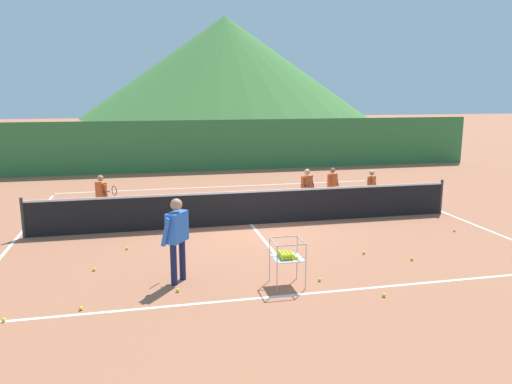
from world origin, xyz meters
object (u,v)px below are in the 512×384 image
at_px(student_0, 102,193).
at_px(tennis_ball_1, 412,259).
at_px(tennis_ball_4, 454,230).
at_px(tennis_ball_5, 320,280).
at_px(instructor, 177,232).
at_px(tennis_ball_8, 178,290).
at_px(tennis_ball_7, 364,253).
at_px(tennis_net, 251,207).
at_px(tennis_ball_0, 384,295).
at_px(student_1, 307,186).
at_px(tennis_ball_10, 127,248).
at_px(student_2, 332,183).
at_px(tennis_ball_9, 4,320).
at_px(tennis_ball_6, 81,308).
at_px(tennis_ball_2, 94,269).
at_px(student_3, 371,185).
at_px(ball_cart, 287,256).

distance_m(student_0, tennis_ball_1, 8.80).
relative_size(tennis_ball_4, tennis_ball_5, 1.00).
bearing_deg(instructor, tennis_ball_8, -95.63).
distance_m(student_0, tennis_ball_7, 7.74).
distance_m(tennis_net, tennis_ball_0, 5.66).
relative_size(tennis_net, tennis_ball_8, 176.05).
height_order(instructor, student_1, instructor).
relative_size(tennis_net, student_0, 9.17).
xyz_separation_m(tennis_net, tennis_ball_10, (-3.35, -1.60, -0.47)).
bearing_deg(student_0, student_2, 2.62).
bearing_deg(tennis_ball_9, tennis_ball_6, 9.17).
xyz_separation_m(student_1, tennis_ball_10, (-5.40, -2.82, -0.76)).
height_order(tennis_ball_0, tennis_ball_6, same).
bearing_deg(tennis_net, tennis_ball_0, -76.59).
bearing_deg(tennis_ball_9, tennis_ball_2, 60.18).
bearing_deg(tennis_ball_0, student_1, 83.69).
bearing_deg(tennis_ball_8, student_2, 48.94).
bearing_deg(tennis_ball_0, tennis_ball_6, 173.34).
relative_size(student_1, tennis_ball_0, 19.53).
xyz_separation_m(tennis_ball_1, tennis_ball_5, (-2.42, -0.72, 0.00)).
bearing_deg(tennis_ball_7, tennis_ball_0, -106.25).
bearing_deg(tennis_ball_6, tennis_net, 50.34).
height_order(tennis_ball_2, tennis_ball_9, same).
bearing_deg(tennis_ball_1, tennis_ball_10, 160.64).
height_order(tennis_ball_6, tennis_ball_9, same).
relative_size(tennis_ball_7, tennis_ball_8, 1.00).
bearing_deg(tennis_net, tennis_ball_2, -143.80).
xyz_separation_m(tennis_net, tennis_ball_8, (-2.35, -4.42, -0.47)).
relative_size(student_1, tennis_ball_7, 19.53).
bearing_deg(student_3, tennis_ball_0, -113.49).
bearing_deg(ball_cart, student_1, 68.07).
distance_m(tennis_ball_4, tennis_ball_5, 5.39).
bearing_deg(tennis_net, student_1, 30.73).
height_order(tennis_ball_2, tennis_ball_5, same).
bearing_deg(tennis_ball_5, tennis_ball_2, 160.22).
bearing_deg(tennis_ball_10, tennis_net, 25.49).
height_order(tennis_net, student_0, student_0).
relative_size(student_3, tennis_ball_5, 17.63).
relative_size(tennis_ball_4, tennis_ball_8, 1.00).
xyz_separation_m(student_2, student_3, (1.10, -0.61, -0.02)).
bearing_deg(student_1, tennis_ball_4, -45.27).
xyz_separation_m(tennis_ball_1, tennis_ball_9, (-8.05, -1.28, 0.00)).
distance_m(instructor, tennis_ball_5, 2.95).
bearing_deg(tennis_ball_6, student_0, 90.72).
bearing_deg(tennis_ball_4, ball_cart, -154.19).
relative_size(tennis_net, tennis_ball_7, 176.05).
relative_size(ball_cart, tennis_ball_6, 13.22).
xyz_separation_m(ball_cart, tennis_ball_5, (0.69, 0.04, -0.56)).
bearing_deg(tennis_net, student_0, 159.19).
height_order(student_0, tennis_ball_8, student_0).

